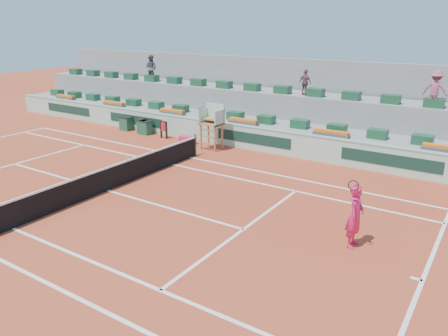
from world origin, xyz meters
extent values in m
plane|color=#9D361E|center=(0.00, 0.00, 0.00)|extent=(90.00, 90.00, 0.00)
cube|color=gray|center=(0.00, 10.70, 0.60)|extent=(36.00, 4.00, 1.20)
cube|color=gray|center=(0.00, 12.30, 1.30)|extent=(36.00, 2.40, 2.60)
cube|color=gray|center=(0.00, 13.90, 2.20)|extent=(36.00, 0.40, 4.40)
cube|color=#E81E5C|center=(-1.74, 7.53, 0.21)|extent=(0.95, 0.42, 0.42)
imported|color=#535260|center=(-8.19, 11.87, 3.49)|extent=(0.98, 0.83, 1.78)
imported|color=#744D5B|center=(3.34, 11.76, 3.31)|extent=(0.91, 0.62, 1.43)
imported|color=#9F4F62|center=(9.98, 11.57, 3.48)|extent=(1.18, 0.73, 1.75)
cube|color=white|center=(11.88, 0.00, 0.01)|extent=(0.12, 10.97, 0.01)
cube|color=white|center=(0.00, 5.49, 0.01)|extent=(23.77, 0.12, 0.01)
cube|color=white|center=(0.00, -4.12, 0.01)|extent=(23.77, 0.12, 0.01)
cube|color=white|center=(0.00, 4.12, 0.01)|extent=(23.77, 0.12, 0.01)
cube|color=white|center=(-6.40, 0.00, 0.01)|extent=(0.12, 8.23, 0.01)
cube|color=white|center=(6.40, 0.00, 0.01)|extent=(0.12, 8.23, 0.01)
cube|color=white|center=(0.00, 0.00, 0.01)|extent=(12.80, 0.12, 0.01)
cube|color=white|center=(11.73, 0.00, 0.01)|extent=(0.30, 0.12, 0.01)
cube|color=black|center=(0.00, 0.00, 0.46)|extent=(0.03, 11.87, 0.92)
cube|color=white|center=(0.00, 0.00, 0.95)|extent=(0.06, 11.87, 0.07)
cylinder|color=#1E4730|center=(0.00, 5.94, 0.55)|extent=(0.10, 0.10, 1.10)
cube|color=#A6D1BA|center=(0.00, 8.50, 0.60)|extent=(36.00, 0.30, 1.20)
cube|color=#80AC95|center=(0.00, 8.50, 1.23)|extent=(36.00, 0.34, 0.06)
cube|color=#123328|center=(-13.00, 8.34, 0.65)|extent=(4.40, 0.02, 0.56)
cube|color=#123328|center=(-6.50, 8.34, 0.65)|extent=(4.40, 0.02, 0.56)
cube|color=#123328|center=(2.00, 8.34, 0.65)|extent=(4.40, 0.02, 0.56)
cube|color=#123328|center=(9.00, 8.34, 0.65)|extent=(4.40, 0.02, 0.56)
cube|color=#986639|center=(-0.45, 7.05, 0.68)|extent=(0.08, 0.08, 1.35)
cube|color=#986639|center=(0.45, 7.05, 0.68)|extent=(0.08, 0.08, 1.35)
cube|color=#986639|center=(-0.45, 7.75, 0.68)|extent=(0.08, 0.08, 1.35)
cube|color=#986639|center=(0.45, 7.75, 0.68)|extent=(0.08, 0.08, 1.35)
cube|color=#986639|center=(0.00, 7.40, 1.39)|extent=(1.10, 0.90, 0.08)
cube|color=#A6D1BA|center=(0.00, 7.78, 1.90)|extent=(1.10, 0.08, 1.00)
cube|color=#A6D1BA|center=(-0.52, 7.40, 1.75)|extent=(0.06, 0.90, 0.80)
cube|color=#A6D1BA|center=(0.52, 7.40, 1.75)|extent=(0.06, 0.90, 0.80)
cube|color=#986639|center=(0.00, 7.50, 1.63)|extent=(0.80, 0.60, 0.08)
cube|color=#986639|center=(0.00, 7.05, 0.35)|extent=(0.90, 0.08, 0.06)
cube|color=#986639|center=(0.00, 7.05, 0.75)|extent=(0.90, 0.08, 0.06)
cube|color=#986639|center=(0.00, 7.05, 1.10)|extent=(0.90, 0.08, 0.06)
cube|color=#184A2C|center=(-16.00, 9.80, 1.42)|extent=(0.90, 0.60, 0.44)
cube|color=#184A2C|center=(-14.00, 9.80, 1.42)|extent=(0.90, 0.60, 0.44)
cube|color=#184A2C|center=(-12.00, 9.80, 1.42)|extent=(0.90, 0.60, 0.44)
cube|color=#184A2C|center=(-10.00, 9.80, 1.42)|extent=(0.90, 0.60, 0.44)
cube|color=#184A2C|center=(-8.00, 9.80, 1.42)|extent=(0.90, 0.60, 0.44)
cube|color=#184A2C|center=(-6.00, 9.80, 1.42)|extent=(0.90, 0.60, 0.44)
cube|color=#184A2C|center=(-4.00, 9.80, 1.42)|extent=(0.90, 0.60, 0.44)
cube|color=#184A2C|center=(-2.00, 9.80, 1.42)|extent=(0.90, 0.60, 0.44)
cube|color=#184A2C|center=(0.00, 9.80, 1.42)|extent=(0.90, 0.60, 0.44)
cube|color=#184A2C|center=(2.00, 9.80, 1.42)|extent=(0.90, 0.60, 0.44)
cube|color=#184A2C|center=(4.00, 9.80, 1.42)|extent=(0.90, 0.60, 0.44)
cube|color=#184A2C|center=(6.00, 9.80, 1.42)|extent=(0.90, 0.60, 0.44)
cube|color=#184A2C|center=(8.00, 9.80, 1.42)|extent=(0.90, 0.60, 0.44)
cube|color=#184A2C|center=(10.00, 9.80, 1.42)|extent=(0.90, 0.60, 0.44)
cube|color=#184A2C|center=(-16.00, 11.70, 2.82)|extent=(0.90, 0.60, 0.44)
cube|color=#184A2C|center=(-14.00, 11.70, 2.82)|extent=(0.90, 0.60, 0.44)
cube|color=#184A2C|center=(-12.00, 11.70, 2.82)|extent=(0.90, 0.60, 0.44)
cube|color=#184A2C|center=(-10.00, 11.70, 2.82)|extent=(0.90, 0.60, 0.44)
cube|color=#184A2C|center=(-8.00, 11.70, 2.82)|extent=(0.90, 0.60, 0.44)
cube|color=#184A2C|center=(-6.00, 11.70, 2.82)|extent=(0.90, 0.60, 0.44)
cube|color=#184A2C|center=(-4.00, 11.70, 2.82)|extent=(0.90, 0.60, 0.44)
cube|color=#184A2C|center=(-2.00, 11.70, 2.82)|extent=(0.90, 0.60, 0.44)
cube|color=#184A2C|center=(0.00, 11.70, 2.82)|extent=(0.90, 0.60, 0.44)
cube|color=#184A2C|center=(2.00, 11.70, 2.82)|extent=(0.90, 0.60, 0.44)
cube|color=#184A2C|center=(4.00, 11.70, 2.82)|extent=(0.90, 0.60, 0.44)
cube|color=#184A2C|center=(6.00, 11.70, 2.82)|extent=(0.90, 0.60, 0.44)
cube|color=#184A2C|center=(8.00, 11.70, 2.82)|extent=(0.90, 0.60, 0.44)
cube|color=#184A2C|center=(10.00, 11.70, 2.82)|extent=(0.90, 0.60, 0.44)
cube|color=#4B4B4B|center=(-14.00, 9.00, 1.28)|extent=(1.80, 0.36, 0.16)
cube|color=orange|center=(-14.00, 9.00, 1.42)|extent=(1.70, 0.32, 0.12)
cube|color=#4B4B4B|center=(-9.00, 9.00, 1.28)|extent=(1.80, 0.36, 0.16)
cube|color=orange|center=(-9.00, 9.00, 1.42)|extent=(1.70, 0.32, 0.12)
cube|color=#4B4B4B|center=(-4.00, 9.00, 1.28)|extent=(1.80, 0.36, 0.16)
cube|color=orange|center=(-4.00, 9.00, 1.42)|extent=(1.70, 0.32, 0.12)
cube|color=#4B4B4B|center=(1.00, 9.00, 1.28)|extent=(1.80, 0.36, 0.16)
cube|color=orange|center=(1.00, 9.00, 1.42)|extent=(1.70, 0.32, 0.12)
cube|color=#4B4B4B|center=(6.00, 9.00, 1.28)|extent=(1.80, 0.36, 0.16)
cube|color=orange|center=(6.00, 9.00, 1.42)|extent=(1.70, 0.32, 0.12)
cube|color=#4B4B4B|center=(11.00, 9.00, 1.28)|extent=(1.80, 0.36, 0.16)
cube|color=orange|center=(11.00, 9.00, 1.42)|extent=(1.70, 0.32, 0.12)
cube|color=#184A32|center=(-5.23, 7.89, 0.40)|extent=(0.66, 0.57, 0.80)
cube|color=black|center=(-5.23, 7.89, 0.82)|extent=(0.70, 0.61, 0.04)
cube|color=#184A32|center=(-5.48, 7.94, 0.40)|extent=(0.60, 0.51, 0.80)
cube|color=black|center=(-5.48, 7.94, 0.82)|extent=(0.63, 0.55, 0.04)
cube|color=#184A32|center=(-7.01, 8.06, 0.40)|extent=(0.70, 0.60, 0.80)
cube|color=black|center=(-7.01, 8.06, 0.82)|extent=(0.74, 0.64, 0.04)
cube|color=black|center=(-3.85, 7.73, 0.50)|extent=(0.09, 0.09, 1.00)
cube|color=black|center=(-3.45, 7.73, 0.50)|extent=(0.09, 0.09, 1.00)
cube|color=black|center=(-3.65, 7.73, 1.00)|extent=(0.56, 0.07, 0.06)
cube|color=red|center=(-3.65, 7.71, 0.70)|extent=(0.41, 0.04, 0.56)
imported|color=#E81E5C|center=(9.73, 0.88, 1.00)|extent=(0.50, 0.74, 1.99)
cylinder|color=black|center=(9.73, 0.58, 2.05)|extent=(0.03, 0.35, 0.09)
torus|color=black|center=(9.73, 0.36, 2.12)|extent=(0.31, 0.08, 0.31)
camera|label=1|loc=(12.96, -11.19, 6.44)|focal=35.00mm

